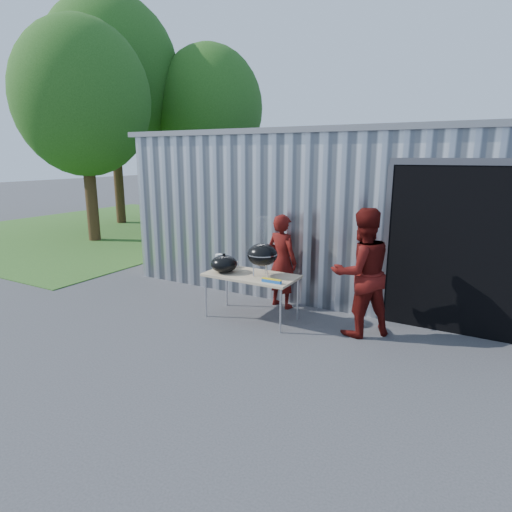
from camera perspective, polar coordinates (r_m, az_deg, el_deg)
The scene contains 14 objects.
ground at distance 6.72m, azimuth -4.97°, elevation -9.87°, with size 80.00×80.00×0.00m, color #3C3C3F.
building at distance 10.06m, azimuth 14.41°, elevation 6.62°, with size 8.20×6.20×3.10m.
grass_patch at distance 16.93m, azimuth -18.77°, elevation 3.65°, with size 10.00×12.00×0.02m, color #2D591E.
tree_left at distance 14.38m, azimuth -22.10°, elevation 18.84°, with size 3.95×3.95×6.54m.
tree_mid at distance 17.99m, azimuth -18.76°, elevation 21.64°, with size 5.05×5.05×8.37m.
tree_far at distance 17.37m, azimuth -6.22°, elevation 18.94°, with size 4.05×4.05×6.71m.
folding_table at distance 6.95m, azimuth -0.63°, elevation -2.80°, with size 1.50×0.75×0.75m.
kettle_grill at distance 6.77m, azimuth 0.85°, elevation 0.72°, with size 0.49×0.49×0.95m.
grill_lid at distance 7.06m, azimuth -4.28°, elevation -1.04°, with size 0.44×0.44×0.32m.
paper_towels at distance 7.17m, azimuth -4.94°, elevation -0.85°, with size 0.12×0.12×0.28m, color white.
white_tub at distance 7.40m, azimuth -3.39°, elevation -1.10°, with size 0.20×0.15×0.10m, color white.
foil_box at distance 6.49m, azimuth 2.09°, elevation -3.33°, with size 0.32×0.06×0.06m.
person_cook at distance 7.49m, azimuth 3.48°, elevation -0.70°, with size 0.60×0.40×1.66m, color #500D0A.
person_bystander at distance 6.47m, azimuth 13.88°, elevation -2.16°, with size 0.93×0.72×1.91m, color #500D0A.
Camera 1 is at (3.54, -5.07, 2.64)m, focal length 30.00 mm.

